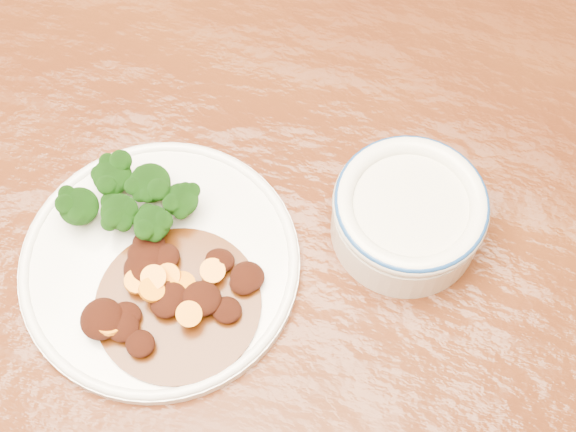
# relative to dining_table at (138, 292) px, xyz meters

# --- Properties ---
(ground) EXTENTS (4.00, 4.00, 0.00)m
(ground) POSITION_rel_dining_table_xyz_m (0.00, 0.00, -0.67)
(ground) COLOR #472011
(ground) RESTS_ON ground
(dining_table) EXTENTS (1.50, 0.90, 0.75)m
(dining_table) POSITION_rel_dining_table_xyz_m (0.00, 0.00, 0.00)
(dining_table) COLOR #50240E
(dining_table) RESTS_ON ground
(dinner_plate) EXTENTS (0.25, 0.25, 0.02)m
(dinner_plate) POSITION_rel_dining_table_xyz_m (0.03, 0.00, 0.09)
(dinner_plate) COLOR white
(dinner_plate) RESTS_ON dining_table
(broccoli_florets) EXTENTS (0.12, 0.08, 0.04)m
(broccoli_florets) POSITION_rel_dining_table_xyz_m (-0.00, 0.04, 0.12)
(broccoli_florets) COLOR #789B50
(broccoli_florets) RESTS_ON dinner_plate
(mince_stew) EXTENTS (0.15, 0.15, 0.03)m
(mince_stew) POSITION_rel_dining_table_xyz_m (0.05, -0.03, 0.10)
(mince_stew) COLOR #4C2108
(mince_stew) RESTS_ON dinner_plate
(dip_bowl) EXTENTS (0.14, 0.14, 0.06)m
(dip_bowl) POSITION_rel_dining_table_xyz_m (0.24, 0.10, 0.11)
(dip_bowl) COLOR silver
(dip_bowl) RESTS_ON dining_table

